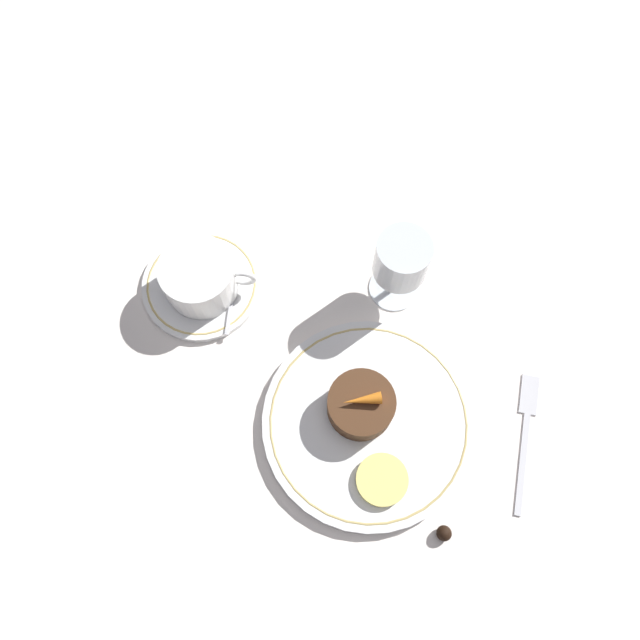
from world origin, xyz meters
The scene contains 11 objects.
ground_plane centered at (0.00, 0.00, 0.00)m, with size 3.00×3.00×0.00m, color white.
dinner_plate centered at (0.02, -0.02, 0.01)m, with size 0.26×0.26×0.01m.
saucer centered at (-0.20, 0.16, 0.01)m, with size 0.16×0.16×0.01m.
coffee_cup centered at (-0.20, 0.16, 0.04)m, with size 0.12×0.10×0.06m.
spoon centered at (-0.16, 0.16, 0.01)m, with size 0.02×0.11×0.00m.
wine_glass centered at (0.05, 0.17, 0.08)m, with size 0.07×0.07×0.12m.
fork centered at (0.22, -0.01, 0.00)m, with size 0.04×0.17×0.01m.
dessert_cake centered at (0.01, 0.00, 0.03)m, with size 0.08×0.08×0.04m.
carrot_garnish centered at (0.01, 0.00, 0.06)m, with size 0.05×0.02×0.01m.
pineapple_slice centered at (0.04, -0.09, 0.02)m, with size 0.06×0.06×0.01m.
chocolate_truffle centered at (0.11, -0.14, 0.01)m, with size 0.02×0.02×0.02m.
Camera 1 is at (-0.03, -0.16, 0.77)m, focal length 35.00 mm.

